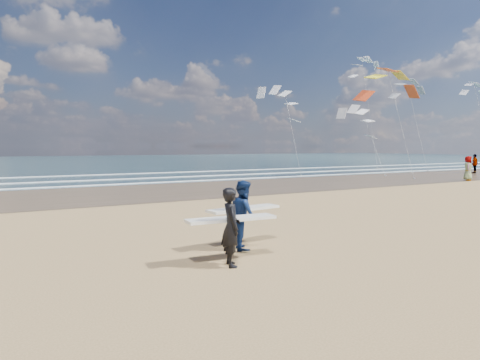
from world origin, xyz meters
TOP-DOWN VIEW (x-y plane):
  - wet_sand_strip at (20.00, 18.00)m, footprint 220.00×12.00m
  - ocean at (20.00, 72.00)m, footprint 220.00×100.00m
  - foam_breakers at (20.00, 28.10)m, footprint 220.00×11.70m
  - surfer_near at (-0.69, 0.63)m, footprint 2.24×1.08m
  - surfer_far at (0.40, 1.87)m, footprint 2.24×1.28m
  - beachgoer_0 at (27.76, 12.43)m, footprint 1.15×1.05m
  - beachgoer_1 at (37.22, 17.54)m, footprint 1.20×0.62m
  - kite_0 at (26.15, 18.52)m, footprint 7.66×4.94m
  - kite_1 at (20.46, 26.36)m, footprint 5.73×4.73m
  - kite_2 at (36.95, 24.71)m, footprint 5.72×4.73m
  - kite_5 at (37.30, 32.04)m, footprint 5.54×4.71m
  - kite_7 at (26.79, 21.92)m, footprint 5.49×4.70m

SIDE VIEW (x-z plane):
  - wet_sand_strip at x=20.00m, z-range 0.00..0.01m
  - ocean at x=20.00m, z-range 0.00..0.02m
  - foam_breakers at x=20.00m, z-range 0.02..0.08m
  - surfer_near at x=-0.69m, z-range 0.02..1.84m
  - surfer_far at x=0.40m, z-range 0.01..1.86m
  - beachgoer_1 at x=37.22m, z-range 0.00..1.97m
  - beachgoer_0 at x=27.76m, z-range 0.00..1.98m
  - kite_7 at x=26.79m, z-range 0.35..7.67m
  - kite_1 at x=20.46m, z-range 0.50..9.74m
  - kite_2 at x=36.95m, z-range 0.57..12.33m
  - kite_0 at x=26.15m, z-range 1.29..12.53m
  - kite_5 at x=37.30m, z-range 0.56..15.93m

